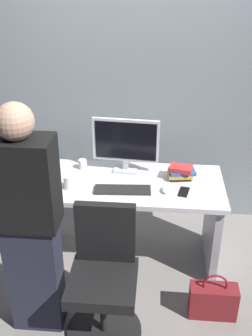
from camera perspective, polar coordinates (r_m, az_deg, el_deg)
The scene contains 13 objects.
ground_plane at distance 3.60m, azimuth 0.07°, elevation -12.30°, with size 9.00×9.00×0.00m, color gray.
wall_back at distance 3.62m, azimuth 1.19°, elevation 14.76°, with size 6.40×0.10×3.00m, color gray.
desk at distance 3.29m, azimuth 0.08°, elevation -5.36°, with size 1.54×0.70×0.74m.
office_chair at distance 2.75m, azimuth -3.18°, elevation -15.73°, with size 0.52×0.52×0.94m.
person_at_desk at distance 2.59m, azimuth -13.73°, elevation -7.89°, with size 0.40×0.24×1.64m.
monitor at distance 3.22m, azimuth -0.05°, elevation 3.67°, with size 0.54×0.15×0.46m.
keyboard at distance 3.04m, azimuth -0.50°, elevation -3.13°, with size 0.43×0.13×0.02m, color #262626.
mouse at distance 3.05m, azimuth 5.64°, elevation -3.10°, with size 0.06×0.10×0.03m, color white.
cup_near_keyboard at distance 3.09m, azimuth -8.23°, elevation -2.06°, with size 0.07×0.07×0.10m, color silver.
cup_by_monitor at distance 3.37m, azimuth -6.22°, elevation 0.54°, with size 0.07×0.07×0.08m, color white.
book_stack at distance 3.22m, azimuth 7.84°, elevation -0.60°, with size 0.23×0.18×0.11m.
cell_phone at distance 3.06m, azimuth 8.27°, elevation -3.40°, with size 0.07×0.14×0.01m, color black.
handbag at distance 3.09m, azimuth 12.35°, elevation -18.00°, with size 0.34×0.14×0.38m.
Camera 1 is at (0.24, -2.74, 2.32)m, focal length 42.62 mm.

